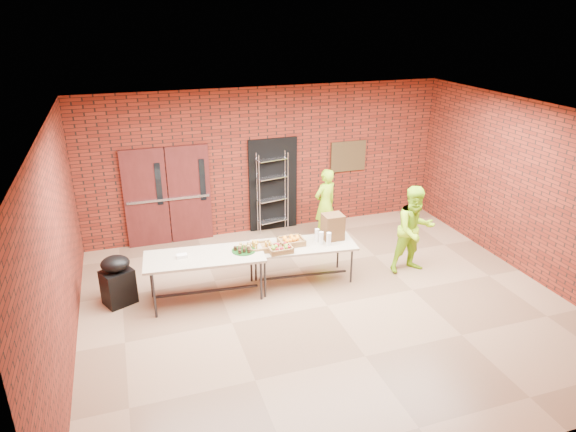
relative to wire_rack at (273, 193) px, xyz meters
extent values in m
cube|color=#826246|center=(-0.04, -3.32, -0.93)|extent=(8.00, 7.00, 0.04)
cube|color=silver|center=(-0.04, -3.32, 2.31)|extent=(8.00, 7.00, 0.04)
cube|color=maroon|center=(-0.04, 0.20, 0.69)|extent=(8.00, 0.04, 3.20)
cube|color=maroon|center=(-0.04, -6.84, 0.69)|extent=(8.00, 0.04, 3.20)
cube|color=maroon|center=(-4.06, -3.32, 0.69)|extent=(0.04, 7.00, 3.20)
cube|color=maroon|center=(3.98, -3.32, 0.69)|extent=(0.04, 7.00, 3.20)
cube|color=#4F1816|center=(-2.69, 0.12, 0.14)|extent=(0.88, 0.08, 2.10)
cube|color=#4F1816|center=(-1.79, 0.12, 0.14)|extent=(0.88, 0.08, 2.10)
cube|color=black|center=(-2.41, 0.07, 0.44)|extent=(0.12, 0.02, 0.90)
cube|color=black|center=(-1.51, 0.07, 0.44)|extent=(0.12, 0.02, 0.90)
cube|color=silver|center=(-2.24, 0.06, 0.09)|extent=(1.70, 0.04, 0.05)
cube|color=black|center=(0.06, 0.14, 0.14)|extent=(1.10, 0.06, 2.10)
cube|color=#45341B|center=(1.86, 0.13, 0.64)|extent=(0.85, 0.04, 0.70)
cube|color=tan|center=(-1.94, -2.43, -0.11)|extent=(2.08, 1.02, 0.04)
cube|color=#2A292E|center=(-1.94, -2.43, -0.78)|extent=(1.78, 0.21, 0.03)
cylinder|color=#2A292E|center=(-2.83, -2.09, -0.52)|extent=(0.04, 0.04, 0.78)
cylinder|color=#2A292E|center=(-1.05, -2.09, -0.52)|extent=(0.04, 0.04, 0.78)
cylinder|color=#2A292E|center=(-2.83, -2.76, -0.52)|extent=(0.04, 0.04, 0.78)
cylinder|color=#2A292E|center=(-1.05, -2.76, -0.52)|extent=(0.04, 0.04, 0.78)
cube|color=tan|center=(-0.14, -2.40, -0.18)|extent=(1.92, 0.97, 0.04)
cube|color=#2A292E|center=(-0.14, -2.40, -0.79)|extent=(1.63, 0.22, 0.03)
cylinder|color=#2A292E|center=(-0.96, -2.09, -0.55)|extent=(0.04, 0.04, 0.72)
cylinder|color=#2A292E|center=(0.68, -2.09, -0.55)|extent=(0.04, 0.04, 0.72)
cylinder|color=#2A292E|center=(-0.96, -2.71, -0.55)|extent=(0.04, 0.04, 0.72)
cylinder|color=#2A292E|center=(0.68, -2.71, -0.55)|extent=(0.04, 0.04, 0.72)
cube|color=olive|center=(-0.94, -2.40, -0.12)|extent=(0.42, 0.33, 0.07)
cube|color=olive|center=(-0.35, -2.33, -0.12)|extent=(0.45, 0.35, 0.07)
cube|color=olive|center=(-0.64, -2.56, -0.12)|extent=(0.41, 0.32, 0.06)
cylinder|color=#124614|center=(-1.26, -2.46, -0.08)|extent=(0.41, 0.41, 0.02)
cube|color=white|center=(-2.30, -2.38, -0.06)|extent=(0.17, 0.11, 0.06)
cube|color=brown|center=(0.44, -2.34, 0.08)|extent=(0.36, 0.32, 0.47)
cylinder|color=white|center=(0.16, -2.49, -0.04)|extent=(0.08, 0.08, 0.23)
cylinder|color=white|center=(0.26, -2.59, -0.03)|extent=(0.08, 0.08, 0.25)
cylinder|color=white|center=(0.13, -2.36, -0.03)|extent=(0.08, 0.08, 0.24)
cube|color=black|center=(-3.38, -2.11, -0.60)|extent=(0.61, 0.57, 0.62)
ellipsoid|color=black|center=(-3.38, -2.11, -0.16)|extent=(0.61, 0.57, 0.27)
imported|color=#9BDD18|center=(0.96, -0.72, -0.13)|extent=(0.67, 0.56, 1.57)
imported|color=#9BDD18|center=(1.98, -2.64, -0.07)|extent=(0.84, 0.66, 1.70)
camera|label=1|loc=(-3.05, -10.23, 3.78)|focal=32.00mm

